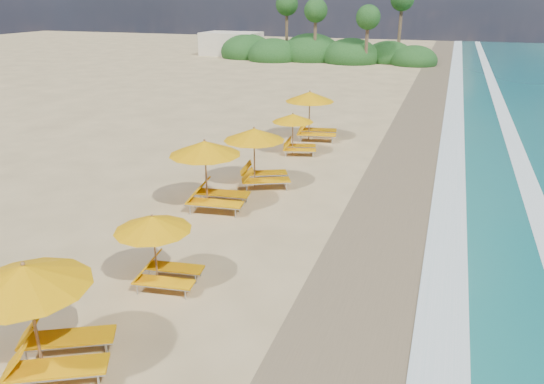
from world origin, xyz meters
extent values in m
plane|color=tan|center=(0.00, 0.00, 0.00)|extent=(160.00, 160.00, 0.00)
cube|color=#7B6849|center=(4.00, 0.00, 0.01)|extent=(4.00, 160.00, 0.01)
cube|color=white|center=(5.50, 0.00, 0.03)|extent=(1.20, 160.00, 0.01)
cylinder|color=olive|center=(-2.12, -8.14, 1.19)|extent=(0.06, 0.06, 2.38)
cone|color=#E69A04|center=(-2.12, -8.14, 2.18)|extent=(3.30, 3.30, 0.48)
sphere|color=olive|center=(-2.12, -8.14, 2.45)|extent=(0.09, 0.09, 0.09)
cylinder|color=olive|center=(-1.66, -4.44, 0.96)|extent=(0.05, 0.05, 1.92)
cone|color=#E69A04|center=(-1.66, -4.44, 1.76)|extent=(2.23, 2.23, 0.39)
sphere|color=olive|center=(-1.66, -4.44, 1.97)|extent=(0.07, 0.07, 0.07)
cylinder|color=olive|center=(-2.71, 0.75, 1.21)|extent=(0.06, 0.06, 2.43)
cone|color=#E69A04|center=(-2.71, 0.75, 2.22)|extent=(2.79, 2.79, 0.49)
sphere|color=olive|center=(-2.71, 0.75, 2.49)|extent=(0.09, 0.09, 0.09)
cylinder|color=olive|center=(-1.90, 3.39, 1.16)|extent=(0.06, 0.06, 2.32)
cone|color=#E69A04|center=(-1.90, 3.39, 2.13)|extent=(3.18, 3.18, 0.47)
sphere|color=olive|center=(-1.90, 3.39, 2.39)|extent=(0.08, 0.08, 0.08)
cylinder|color=olive|center=(-1.77, 8.18, 0.96)|extent=(0.05, 0.05, 1.92)
cone|color=#E69A04|center=(-1.77, 8.18, 1.76)|extent=(2.42, 2.42, 0.39)
sphere|color=olive|center=(-1.77, 8.18, 1.97)|extent=(0.07, 0.07, 0.07)
cylinder|color=olive|center=(-1.74, 11.05, 1.24)|extent=(0.06, 0.06, 2.48)
cone|color=#E69A04|center=(-1.74, 11.05, 2.27)|extent=(2.96, 2.96, 0.50)
sphere|color=olive|center=(-1.74, 11.05, 2.54)|extent=(0.09, 0.09, 0.09)
ellipsoid|color=#163D14|center=(-6.00, 45.00, 0.62)|extent=(6.40, 6.40, 4.16)
ellipsoid|color=#163D14|center=(-11.00, 46.00, 0.70)|extent=(7.20, 7.20, 4.68)
ellipsoid|color=#163D14|center=(-15.00, 44.00, 0.58)|extent=(6.00, 6.00, 3.90)
ellipsoid|color=#163D14|center=(-2.00, 47.00, 0.55)|extent=(5.60, 5.60, 3.64)
ellipsoid|color=#163D14|center=(-19.00, 46.00, 0.64)|extent=(6.60, 6.60, 4.29)
ellipsoid|color=#163D14|center=(1.00, 45.00, 0.49)|extent=(5.00, 5.00, 3.25)
cylinder|color=brown|center=(-4.00, 43.00, 2.50)|extent=(0.36, 0.36, 5.00)
sphere|color=#163D14|center=(-4.00, 43.00, 5.00)|extent=(2.60, 2.60, 2.60)
cylinder|color=brown|center=(-10.00, 44.00, 2.80)|extent=(0.36, 0.36, 5.60)
sphere|color=#163D14|center=(-10.00, 44.00, 5.60)|extent=(2.60, 2.60, 2.60)
cylinder|color=brown|center=(-14.00, 46.00, 3.10)|extent=(0.36, 0.36, 6.20)
sphere|color=#163D14|center=(-14.00, 46.00, 6.20)|extent=(2.60, 2.60, 2.60)
cylinder|color=brown|center=(-1.00, 47.00, 3.40)|extent=(0.36, 0.36, 6.80)
cube|color=beige|center=(-22.00, 48.00, 1.40)|extent=(7.00, 5.00, 2.80)
camera|label=1|loc=(5.03, -14.62, 7.12)|focal=33.90mm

